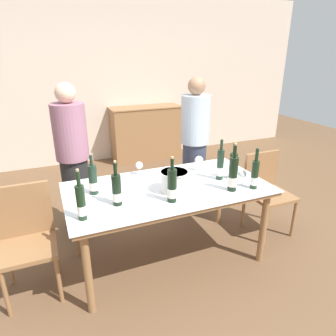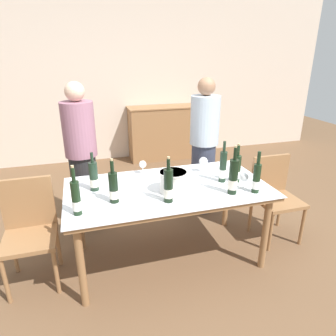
# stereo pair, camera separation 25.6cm
# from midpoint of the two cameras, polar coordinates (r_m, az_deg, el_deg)

# --- Properties ---
(ground_plane) EXTENTS (12.00, 12.00, 0.00)m
(ground_plane) POSITION_cam_midpoint_polar(r_m,az_deg,el_deg) (3.03, -2.53, -16.61)
(ground_plane) COLOR brown
(back_wall) EXTENTS (8.00, 0.10, 2.80)m
(back_wall) POSITION_cam_midpoint_polar(r_m,az_deg,el_deg) (5.45, -14.69, 15.82)
(back_wall) COLOR beige
(back_wall) RESTS_ON ground_plane
(sideboard_cabinet) EXTENTS (1.26, 0.46, 0.95)m
(sideboard_cabinet) POSITION_cam_midpoint_polar(r_m,az_deg,el_deg) (5.49, -5.53, 6.64)
(sideboard_cabinet) COLOR #996B42
(sideboard_cabinet) RESTS_ON ground_plane
(dining_table) EXTENTS (1.76, 0.94, 0.75)m
(dining_table) POSITION_cam_midpoint_polar(r_m,az_deg,el_deg) (2.67, -2.76, -5.07)
(dining_table) COLOR #996B42
(dining_table) RESTS_ON ground_plane
(ice_bucket) EXTENTS (0.24, 0.24, 0.18)m
(ice_bucket) POSITION_cam_midpoint_polar(r_m,az_deg,el_deg) (2.51, -1.73, -2.54)
(ice_bucket) COLOR white
(ice_bucket) RESTS_ON dining_table
(wine_bottle_0) EXTENTS (0.06, 0.06, 0.36)m
(wine_bottle_0) POSITION_cam_midpoint_polar(r_m,az_deg,el_deg) (2.63, 13.55, -1.32)
(wine_bottle_0) COLOR black
(wine_bottle_0) RESTS_ON dining_table
(wine_bottle_1) EXTENTS (0.06, 0.06, 0.38)m
(wine_bottle_1) POSITION_cam_midpoint_polar(r_m,az_deg,el_deg) (2.76, 7.32, 0.44)
(wine_bottle_1) COLOR #1E3323
(wine_bottle_1) RESTS_ON dining_table
(wine_bottle_2) EXTENTS (0.07, 0.07, 0.38)m
(wine_bottle_2) POSITION_cam_midpoint_polar(r_m,az_deg,el_deg) (2.34, -2.37, -3.59)
(wine_bottle_2) COLOR black
(wine_bottle_2) RESTS_ON dining_table
(wine_bottle_3) EXTENTS (0.08, 0.08, 0.42)m
(wine_bottle_3) POSITION_cam_midpoint_polar(r_m,az_deg,el_deg) (2.55, 9.49, -1.36)
(wine_bottle_3) COLOR black
(wine_bottle_3) RESTS_ON dining_table
(wine_bottle_4) EXTENTS (0.07, 0.07, 0.38)m
(wine_bottle_4) POSITION_cam_midpoint_polar(r_m,az_deg,el_deg) (2.22, -19.47, -6.36)
(wine_bottle_4) COLOR black
(wine_bottle_4) RESTS_ON dining_table
(wine_bottle_5) EXTENTS (0.07, 0.07, 0.36)m
(wine_bottle_5) POSITION_cam_midpoint_polar(r_m,az_deg,el_deg) (2.35, -12.85, -4.26)
(wine_bottle_5) COLOR black
(wine_bottle_5) RESTS_ON dining_table
(wine_bottle_6) EXTENTS (0.07, 0.07, 0.34)m
(wine_bottle_6) POSITION_cam_midpoint_polar(r_m,az_deg,el_deg) (2.58, -16.88, -2.34)
(wine_bottle_6) COLOR #1E3323
(wine_bottle_6) RESTS_ON dining_table
(wine_bottle_7) EXTENTS (0.07, 0.07, 0.36)m
(wine_bottle_7) POSITION_cam_midpoint_polar(r_m,az_deg,el_deg) (2.80, 9.78, 0.24)
(wine_bottle_7) COLOR black
(wine_bottle_7) RESTS_ON dining_table
(wine_glass_0) EXTENTS (0.08, 0.08, 0.15)m
(wine_glass_0) POSITION_cam_midpoint_polar(r_m,az_deg,el_deg) (2.67, 11.33, -1.29)
(wine_glass_0) COLOR white
(wine_glass_0) RESTS_ON dining_table
(wine_glass_1) EXTENTS (0.07, 0.07, 0.13)m
(wine_glass_1) POSITION_cam_midpoint_polar(r_m,az_deg,el_deg) (2.88, -8.06, 0.36)
(wine_glass_1) COLOR white
(wine_glass_1) RESTS_ON dining_table
(wine_glass_2) EXTENTS (0.09, 0.09, 0.16)m
(wine_glass_2) POSITION_cam_midpoint_polar(r_m,az_deg,el_deg) (2.95, 3.45, 1.36)
(wine_glass_2) COLOR white
(wine_glass_2) RESTS_ON dining_table
(chair_left_end) EXTENTS (0.42, 0.42, 0.89)m
(chair_left_end) POSITION_cam_midpoint_polar(r_m,az_deg,el_deg) (2.72, -27.82, -11.11)
(chair_left_end) COLOR #996B42
(chair_left_end) RESTS_ON ground_plane
(chair_right_end) EXTENTS (0.42, 0.42, 0.86)m
(chair_right_end) POSITION_cam_midpoint_polar(r_m,az_deg,el_deg) (3.35, 16.11, -3.55)
(chair_right_end) COLOR #996B42
(chair_right_end) RESTS_ON ground_plane
(person_host) EXTENTS (0.33, 0.33, 1.59)m
(person_host) POSITION_cam_midpoint_polar(r_m,az_deg,el_deg) (3.27, -19.70, 1.03)
(person_host) COLOR #262628
(person_host) RESTS_ON ground_plane
(person_guest_left) EXTENTS (0.33, 0.33, 1.60)m
(person_guest_left) POSITION_cam_midpoint_polar(r_m,az_deg,el_deg) (3.54, 3.02, 3.92)
(person_guest_left) COLOR #383F56
(person_guest_left) RESTS_ON ground_plane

